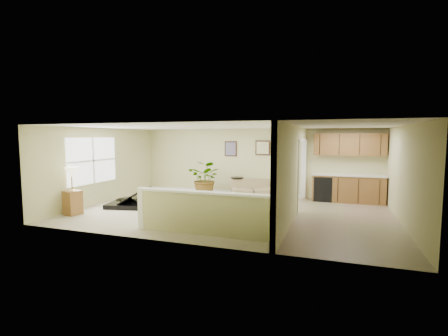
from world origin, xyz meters
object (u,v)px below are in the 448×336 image
(small_plant, at_px, (290,195))
(piano_bench, at_px, (182,206))
(piano, at_px, (133,189))
(palm_plant, at_px, (206,179))
(lamp_stand, at_px, (72,195))
(loveseat, at_px, (253,189))
(accent_table, at_px, (237,184))

(small_plant, bearing_deg, piano_bench, -134.03)
(small_plant, bearing_deg, piano, -153.07)
(palm_plant, xyz_separation_m, lamp_stand, (-2.50, -3.89, -0.08))
(piano, height_order, piano_bench, piano)
(piano, height_order, palm_plant, palm_plant)
(piano, xyz_separation_m, small_plant, (4.67, 2.37, -0.31))
(piano, bearing_deg, piano_bench, -24.43)
(piano, relative_size, piano_bench, 2.73)
(piano_bench, relative_size, small_plant, 1.24)
(palm_plant, bearing_deg, loveseat, 10.17)
(lamp_stand, bearing_deg, loveseat, 44.94)
(piano_bench, bearing_deg, accent_table, 76.98)
(piano, xyz_separation_m, loveseat, (3.31, 2.60, -0.21))
(piano_bench, bearing_deg, small_plant, 45.97)
(loveseat, bearing_deg, small_plant, -33.00)
(lamp_stand, bearing_deg, accent_table, 50.16)
(piano_bench, xyz_separation_m, palm_plant, (-0.36, 2.72, 0.43))
(piano, height_order, lamp_stand, lamp_stand)
(piano_bench, xyz_separation_m, accent_table, (0.72, 3.13, 0.24))
(loveseat, distance_m, lamp_stand, 5.95)
(piano_bench, xyz_separation_m, small_plant, (2.71, 2.80, 0.01))
(palm_plant, bearing_deg, piano, -124.89)
(accent_table, bearing_deg, piano, -134.86)
(accent_table, bearing_deg, small_plant, -9.36)
(accent_table, distance_m, palm_plant, 1.18)
(palm_plant, height_order, small_plant, palm_plant)
(piano, distance_m, loveseat, 4.22)
(loveseat, xyz_separation_m, small_plant, (1.36, -0.23, -0.10))
(loveseat, height_order, small_plant, loveseat)
(small_plant, bearing_deg, palm_plant, -178.56)
(piano_bench, relative_size, loveseat, 0.36)
(piano_bench, distance_m, lamp_stand, 3.11)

